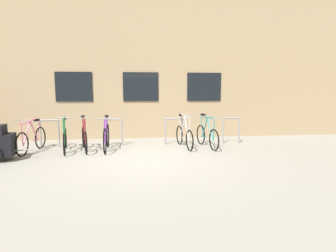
# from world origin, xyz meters

# --- Properties ---
(ground_plane) EXTENTS (42.00, 42.00, 0.00)m
(ground_plane) POSITION_xyz_m (0.00, 0.00, 0.00)
(ground_plane) COLOR gray
(storefront_building) EXTENTS (28.00, 7.15, 6.26)m
(storefront_building) POSITION_xyz_m (0.00, 6.76, 3.13)
(storefront_building) COLOR tan
(storefront_building) RESTS_ON ground
(bike_rack) EXTENTS (6.61, 0.05, 0.89)m
(bike_rack) POSITION_xyz_m (0.06, 1.90, 0.54)
(bike_rack) COLOR gray
(bike_rack) RESTS_ON ground
(bicycle_purple) EXTENTS (0.44, 1.78, 1.05)m
(bicycle_purple) POSITION_xyz_m (-1.10, 1.28, 0.41)
(bicycle_purple) COLOR black
(bicycle_purple) RESTS_ON ground
(bicycle_teal) EXTENTS (0.45, 1.71, 1.06)m
(bicycle_teal) POSITION_xyz_m (2.05, 1.32, 0.38)
(bicycle_teal) COLOR black
(bicycle_teal) RESTS_ON ground
(bicycle_pink) EXTENTS (0.44, 1.78, 1.02)m
(bicycle_pink) POSITION_xyz_m (-3.26, 1.26, 0.38)
(bicycle_pink) COLOR black
(bicycle_pink) RESTS_ON ground
(bicycle_maroon) EXTENTS (0.55, 1.64, 1.06)m
(bicycle_maroon) POSITION_xyz_m (-1.75, 1.28, 0.38)
(bicycle_maroon) COLOR black
(bicycle_maroon) RESTS_ON ground
(bicycle_green) EXTENTS (0.51, 1.71, 1.08)m
(bicycle_green) POSITION_xyz_m (-2.32, 1.27, 0.37)
(bicycle_green) COLOR black
(bicycle_green) RESTS_ON ground
(bicycle_silver) EXTENTS (0.44, 1.70, 1.10)m
(bicycle_silver) POSITION_xyz_m (1.33, 1.39, 0.38)
(bicycle_silver) COLOR black
(bicycle_silver) RESTS_ON ground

